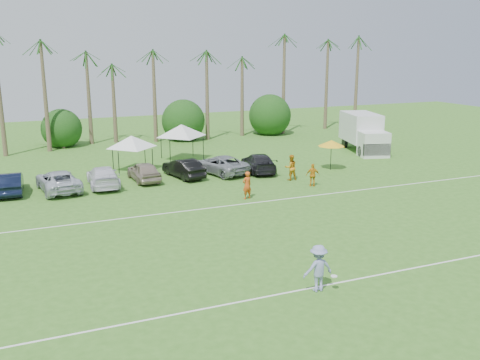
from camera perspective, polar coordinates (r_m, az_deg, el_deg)
name	(u,v)px	position (r m, az deg, el deg)	size (l,w,h in m)	color
ground	(329,312)	(20.46, 9.46, -13.72)	(120.00, 120.00, 0.00)	#3A7122
field_lines	(243,241)	(26.94, 0.37, -6.53)	(80.00, 12.10, 0.01)	white
palm_tree_3	(32,40)	(53.24, -21.31, 13.73)	(2.40, 2.40, 11.90)	brown
palm_tree_4	(80,69)	(53.56, -16.72, 11.31)	(2.40, 2.40, 8.90)	brown
palm_tree_5	(122,59)	(54.12, -12.48, 12.51)	(2.40, 2.40, 9.90)	brown
palm_tree_6	(162,50)	(54.99, -8.32, 13.60)	(2.40, 2.40, 10.90)	brown
palm_tree_7	(200,41)	(56.14, -4.27, 14.58)	(2.40, 2.40, 11.90)	brown
palm_tree_8	(245,66)	(57.95, 0.58, 12.04)	(2.40, 2.40, 8.90)	brown
palm_tree_9	(287,57)	(60.08, 5.08, 12.89)	(2.40, 2.40, 9.90)	brown
palm_tree_10	(327,49)	(62.56, 9.27, 13.60)	(2.40, 2.40, 10.90)	brown
palm_tree_11	(357,42)	(64.75, 12.40, 14.22)	(2.40, 2.40, 11.90)	brown
bush_tree_1	(62,128)	(54.87, -18.50, 5.25)	(4.00, 4.00, 4.00)	brown
bush_tree_2	(181,122)	(57.00, -6.35, 6.19)	(4.00, 4.00, 4.00)	brown
bush_tree_3	(266,117)	(60.56, 2.81, 6.71)	(4.00, 4.00, 4.00)	brown
sideline_player_a	(247,185)	(34.06, 0.75, -0.55)	(0.65, 0.43, 1.80)	#D84F18
sideline_player_b	(291,167)	(39.06, 5.44, 1.35)	(0.91, 0.71, 1.88)	orange
sideline_player_c	(313,175)	(37.48, 7.77, 0.53)	(0.94, 0.39, 1.61)	orange
box_truck	(364,132)	(50.92, 13.07, 5.05)	(4.13, 7.13, 3.46)	silver
canopy_tent_left	(131,136)	(42.33, -11.53, 4.65)	(4.02, 4.02, 3.25)	black
canopy_tent_right	(181,124)	(45.78, -6.28, 5.92)	(4.45, 4.45, 3.60)	black
market_umbrella	(331,143)	(42.58, 9.73, 3.89)	(2.13, 2.13, 2.37)	black
frisbee_player	(318,268)	(21.61, 8.34, -9.30)	(1.33, 0.79, 1.92)	#8A91C4
parked_car_1	(10,183)	(38.45, -23.29, -0.32)	(1.49, 4.28, 1.41)	black
parked_car_2	(58,181)	(37.97, -18.82, -0.08)	(2.34, 5.08, 1.41)	silver
parked_car_3	(103,176)	(38.36, -14.41, 0.37)	(1.98, 4.86, 1.41)	white
parked_car_4	(144,171)	(39.31, -10.22, 0.91)	(1.67, 4.14, 1.41)	#A08F7C
parked_car_5	(184,168)	(39.99, -6.04, 1.28)	(1.49, 4.28, 1.41)	black
parked_car_6	(221,165)	(40.97, -2.08, 1.66)	(2.34, 5.08, 1.41)	gray
parked_car_7	(259,163)	(41.65, 1.99, 1.86)	(1.98, 4.86, 1.41)	black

